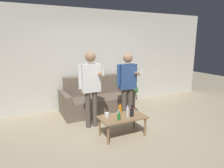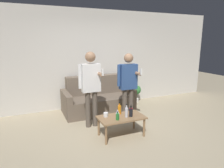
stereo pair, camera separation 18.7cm
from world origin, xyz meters
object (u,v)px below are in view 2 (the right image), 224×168
Objects in this scene: bottle_orange at (117,117)px; person_standing_left at (91,83)px; couch at (97,99)px; coffee_table at (121,119)px; person_standing_right at (128,82)px.

person_standing_left is (-0.27, 0.78, 0.51)m from bottle_orange.
person_standing_left reaches higher than bottle_orange.
coffee_table is at bearing -91.79° from couch.
coffee_table is at bearing -126.14° from person_standing_right.
couch is at bearing 63.62° from person_standing_left.
couch is 1.58m from coffee_table.
person_standing_right is at bearing -63.98° from couch.
coffee_table is 0.21m from bottle_orange.
bottle_orange is 0.10× the size of person_standing_left.
person_standing_left is (-0.45, -0.91, 0.65)m from couch.
bottle_orange is at bearing -140.18° from coffee_table.
person_standing_right is at bearing 51.40° from bottle_orange.
bottle_orange is (-0.14, -0.11, 0.11)m from coffee_table.
bottle_orange is 0.97m from person_standing_left.
person_standing_left is at bearing 121.10° from coffee_table.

